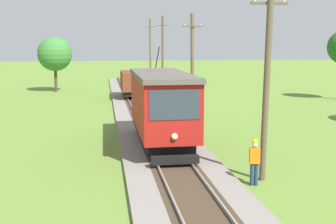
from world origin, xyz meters
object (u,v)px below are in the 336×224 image
at_px(freight_car, 134,83).
at_px(utility_pole_far, 163,55).
at_px(utility_pole_distant, 150,51).
at_px(track_worker, 255,160).
at_px(utility_pole_near_tram, 267,80).
at_px(red_tram, 162,105).
at_px(tree_right_far, 55,54).
at_px(utility_pole_mid, 192,66).
at_px(gravel_pile, 189,93).

bearing_deg(freight_car, utility_pole_far, 42.58).
bearing_deg(utility_pole_distant, track_worker, -90.76).
distance_m(utility_pole_near_tram, track_worker, 3.00).
bearing_deg(red_tram, tree_right_far, 106.43).
height_order(utility_pole_mid, utility_pole_distant, utility_pole_distant).
bearing_deg(utility_pole_near_tram, tree_right_far, 108.65).
relative_size(red_tram, utility_pole_mid, 1.17).
xyz_separation_m(utility_pole_near_tram, gravel_pile, (2.17, 25.55, -3.43)).
bearing_deg(freight_car, utility_pole_distant, 77.74).
bearing_deg(tree_right_far, utility_pole_distant, 31.83).
height_order(red_tram, freight_car, red_tram).
height_order(freight_car, gravel_pile, freight_car).
bearing_deg(utility_pole_mid, utility_pole_far, 90.00).
bearing_deg(utility_pole_near_tram, utility_pole_far, 90.00).
height_order(utility_pole_distant, track_worker, utility_pole_distant).
distance_m(utility_pole_near_tram, utility_pole_distant, 40.33).
relative_size(red_tram, utility_pole_near_tram, 1.12).
height_order(utility_pole_distant, gravel_pile, utility_pole_distant).
xyz_separation_m(utility_pole_mid, utility_pole_far, (-0.00, 14.97, 0.38)).
relative_size(utility_pole_distant, gravel_pile, 2.79).
height_order(utility_pole_far, tree_right_far, utility_pole_far).
distance_m(utility_pole_near_tram, utility_pole_mid, 13.68).
bearing_deg(freight_car, track_worker, -84.27).
bearing_deg(utility_pole_near_tram, red_tram, 118.14).
distance_m(red_tram, gravel_pile, 20.41).
bearing_deg(tree_right_far, red_tram, -73.57).
relative_size(utility_pole_distant, tree_right_far, 1.40).
xyz_separation_m(freight_car, track_worker, (2.63, -26.19, -0.57)).
height_order(red_tram, utility_pole_mid, utility_pole_mid).
relative_size(utility_pole_far, utility_pole_distant, 0.96).
relative_size(gravel_pile, tree_right_far, 0.50).
xyz_separation_m(utility_pole_near_tram, utility_pole_distant, (0.00, 40.33, 0.39)).
distance_m(freight_car, utility_pole_distant, 15.18).
relative_size(utility_pole_mid, track_worker, 4.09).
bearing_deg(utility_pole_far, track_worker, -91.07).
bearing_deg(tree_right_far, freight_car, -43.24).
distance_m(utility_pole_distant, gravel_pile, 15.42).
relative_size(utility_pole_mid, tree_right_far, 1.21).
height_order(gravel_pile, track_worker, track_worker).
bearing_deg(utility_pole_mid, red_tram, -112.20).
height_order(freight_car, track_worker, freight_car).
height_order(utility_pole_near_tram, utility_pole_distant, utility_pole_distant).
distance_m(utility_pole_mid, utility_pole_far, 14.97).
distance_m(freight_car, utility_pole_near_tram, 26.04).
distance_m(utility_pole_far, utility_pole_distant, 11.68).
bearing_deg(freight_car, utility_pole_near_tram, -82.98).
xyz_separation_m(utility_pole_far, utility_pole_distant, (0.00, 11.68, 0.17)).
relative_size(red_tram, tree_right_far, 1.42).
bearing_deg(track_worker, utility_pole_near_tram, -39.57).
relative_size(freight_car, gravel_pile, 1.73).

